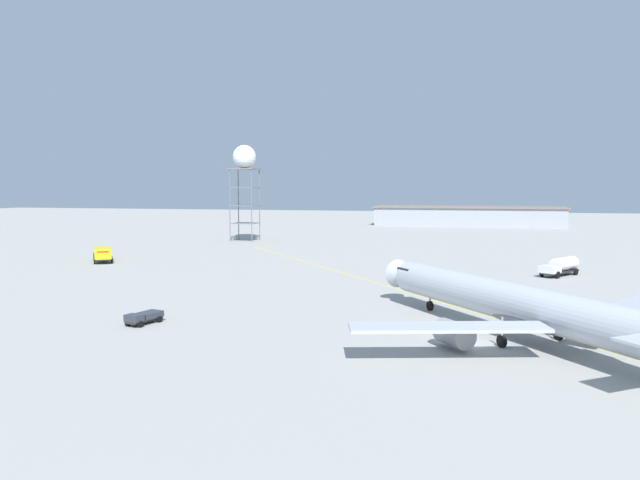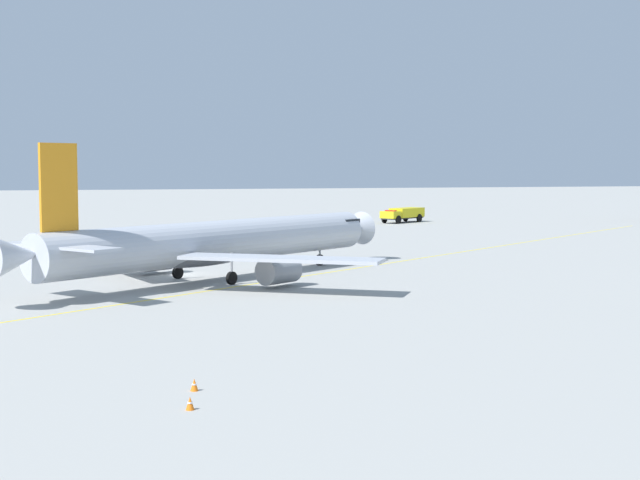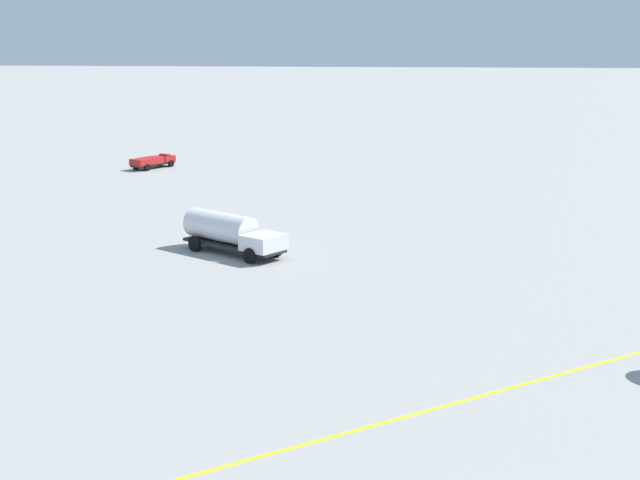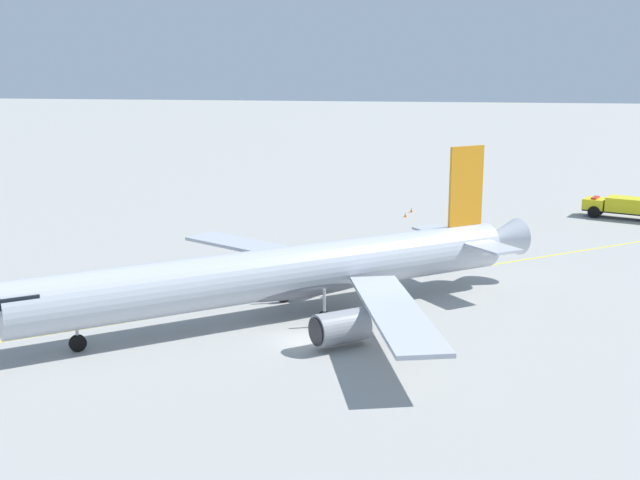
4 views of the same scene
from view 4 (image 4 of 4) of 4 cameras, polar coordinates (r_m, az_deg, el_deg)
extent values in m
plane|color=#9E9E99|center=(53.98, -0.91, -7.14)|extent=(600.00, 600.00, 0.00)
cylinder|color=#B2B7C1|center=(57.79, -2.88, -2.33)|extent=(25.79, 32.14, 3.65)
cone|color=#B2B7C1|center=(68.78, 12.54, 0.08)|extent=(4.89, 5.06, 3.10)
cube|color=black|center=(52.63, -20.69, -3.75)|extent=(3.92, 3.79, 0.70)
ellipsoid|color=slate|center=(58.87, -1.22, -3.05)|extent=(10.85, 12.77, 2.01)
cube|color=orange|center=(65.52, 10.25, 3.76)|extent=(2.14, 2.69, 6.38)
cube|color=#B2B7C1|center=(63.98, 11.84, -0.44)|extent=(5.36, 4.96, 0.20)
cube|color=#B2B7C1|center=(68.69, 8.49, 0.59)|extent=(5.36, 4.96, 0.20)
cube|color=#B2B7C1|center=(51.38, 5.32, -5.05)|extent=(16.32, 7.44, 0.28)
cube|color=#B2B7C1|center=(67.95, -3.97, -0.61)|extent=(10.99, 15.46, 0.28)
cylinder|color=gray|center=(52.42, 1.46, -6.16)|extent=(3.84, 4.10, 2.16)
cylinder|color=black|center=(51.58, -0.29, -6.48)|extent=(1.55, 1.23, 1.83)
cylinder|color=gray|center=(65.13, -5.12, -2.43)|extent=(3.84, 4.10, 2.16)
cylinder|color=black|center=(64.46, -6.59, -2.62)|extent=(1.55, 1.23, 1.83)
cylinder|color=#9EA0A5|center=(53.90, -16.76, -5.90)|extent=(0.20, 0.20, 2.15)
cylinder|color=black|center=(54.24, -16.69, -6.98)|extent=(0.91, 1.06, 1.10)
cylinder|color=#9EA0A5|center=(56.35, 0.30, -4.53)|extent=(0.20, 0.20, 2.15)
cylinder|color=black|center=(56.68, 0.30, -5.57)|extent=(0.91, 1.06, 1.10)
cylinder|color=#9EA0A5|center=(61.83, -2.60, -2.97)|extent=(0.20, 0.20, 2.15)
cylinder|color=black|center=(62.13, -2.59, -3.93)|extent=(0.91, 1.06, 1.10)
cube|color=#232326|center=(100.55, 20.79, 1.84)|extent=(6.03, 9.86, 0.20)
cube|color=yellow|center=(101.16, 18.80, 2.46)|extent=(3.55, 3.32, 1.20)
cube|color=black|center=(101.38, 18.21, 2.63)|extent=(2.22, 1.01, 0.67)
cube|color=yellow|center=(100.16, 21.56, 2.27)|extent=(5.40, 7.64, 1.60)
cube|color=red|center=(101.05, 18.83, 2.85)|extent=(2.06, 1.33, 0.16)
cylinder|color=black|center=(99.88, 18.72, 1.87)|extent=(0.81, 1.40, 1.40)
cylinder|color=black|center=(102.61, 19.09, 2.12)|extent=(0.81, 1.40, 1.40)
cube|color=yellow|center=(62.23, -5.23, -4.46)|extent=(113.71, 146.83, 0.01)
cone|color=orange|center=(95.81, 6.05, 1.78)|extent=(0.36, 0.36, 0.55)
cylinder|color=white|center=(95.80, 6.05, 1.80)|extent=(0.22, 0.22, 0.06)
cone|color=orange|center=(98.86, 6.46, 2.11)|extent=(0.36, 0.36, 0.55)
cylinder|color=white|center=(98.85, 6.46, 2.13)|extent=(0.22, 0.22, 0.06)
camera|label=1|loc=(69.82, 51.81, 4.33)|focal=34.83mm
camera|label=2|loc=(134.42, 9.11, 8.99)|focal=51.85mm
camera|label=3|loc=(43.91, -84.67, -1.41)|focal=54.13mm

